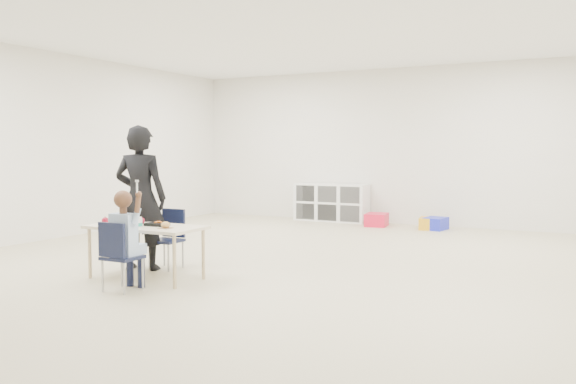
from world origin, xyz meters
The scene contains 16 objects.
room centered at (0.00, 0.00, 1.40)m, with size 9.00×9.02×2.80m.
table centered at (-0.84, -1.29, 0.28)m, with size 1.22×0.63×0.56m.
chair_near centered at (-0.67, -1.81, 0.33)m, with size 0.32×0.30×0.67m, color black, non-canonical shape.
chair_far centered at (-1.00, -0.77, 0.33)m, with size 0.32×0.30×0.67m, color black, non-canonical shape.
child centered at (-0.67, -1.81, 0.52)m, with size 0.44×0.44×1.05m, color #B0C9EE, non-canonical shape.
lunch_tray_near centered at (-0.73, -1.24, 0.57)m, with size 0.22×0.16×0.03m, color black.
lunch_tray_far centered at (-1.21, -1.22, 0.57)m, with size 0.22×0.16×0.03m, color black.
milk_carton centered at (-0.84, -1.41, 0.61)m, with size 0.07×0.07×0.10m, color white.
bread_roll centered at (-0.52, -1.36, 0.59)m, with size 0.09×0.09×0.07m, color tan.
apple_near centered at (-0.96, -1.21, 0.59)m, with size 0.07×0.07×0.07m, color maroon.
apple_far centered at (-1.32, -1.38, 0.59)m, with size 0.07×0.07×0.07m, color maroon.
cubby_shelf centered at (-1.20, 4.28, 0.35)m, with size 1.40×0.40×0.70m, color white.
adult centered at (-1.22, -0.93, 0.80)m, with size 0.59×0.39×1.61m, color black.
bin_red centered at (-0.20, 3.97, 0.11)m, with size 0.36×0.46×0.22m, color red.
bin_yellow centered at (0.74, 3.97, 0.10)m, with size 0.32×0.41×0.20m, color gold.
bin_blue centered at (0.84, 3.98, 0.10)m, with size 0.33×0.42×0.21m, color #1B25CF.
Camera 1 is at (3.39, -6.13, 1.34)m, focal length 38.00 mm.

